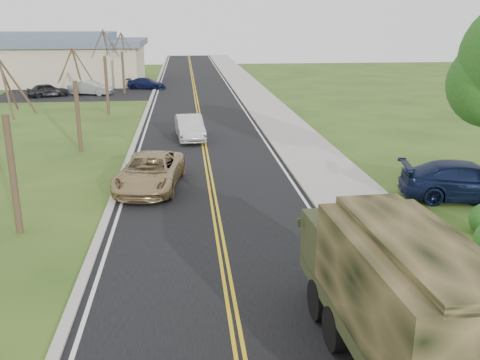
{
  "coord_description": "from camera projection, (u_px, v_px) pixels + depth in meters",
  "views": [
    {
      "loc": [
        -1.07,
        -8.24,
        7.31
      ],
      "look_at": [
        0.79,
        9.67,
        1.8
      ],
      "focal_mm": 40.0,
      "sensor_mm": 36.0,
      "label": 1
    }
  ],
  "objects": [
    {
      "name": "road",
      "position": [
        197.0,
        101.0,
        48.13
      ],
      "size": [
        8.0,
        120.0,
        0.01
      ],
      "primitive_type": "cube",
      "color": "black",
      "rests_on": "ground"
    },
    {
      "name": "curb_right",
      "position": [
        242.0,
        100.0,
        48.52
      ],
      "size": [
        0.3,
        120.0,
        0.12
      ],
      "primitive_type": "cube",
      "color": "#9E998E",
      "rests_on": "ground"
    },
    {
      "name": "sidewalk_right",
      "position": [
        261.0,
        100.0,
        48.7
      ],
      "size": [
        3.2,
        120.0,
        0.1
      ],
      "primitive_type": "cube",
      "color": "#9E998E",
      "rests_on": "ground"
    },
    {
      "name": "curb_left",
      "position": [
        150.0,
        102.0,
        47.71
      ],
      "size": [
        0.3,
        120.0,
        0.1
      ],
      "primitive_type": "cube",
      "color": "#9E998E",
      "rests_on": "ground"
    },
    {
      "name": "bare_tree_a",
      "position": [
        11.0,
        161.0,
        18.14
      ],
      "size": [
        1.93,
        2.26,
        6.08
      ],
      "color": "#38281C",
      "rests_on": "ground"
    },
    {
      "name": "bare_tree_b",
      "position": [
        77.0,
        108.0,
        29.59
      ],
      "size": [
        1.83,
        2.14,
        5.73
      ],
      "color": "#38281C",
      "rests_on": "ground"
    },
    {
      "name": "bare_tree_c",
      "position": [
        106.0,
        79.0,
        40.92
      ],
      "size": [
        2.04,
        2.39,
        6.42
      ],
      "color": "#38281C",
      "rests_on": "ground"
    },
    {
      "name": "bare_tree_d",
      "position": [
        123.0,
        67.0,
        52.4
      ],
      "size": [
        1.88,
        2.2,
        5.91
      ],
      "color": "#38281C",
      "rests_on": "ground"
    },
    {
      "name": "commercial_building",
      "position": [
        52.0,
        59.0,
        60.96
      ],
      "size": [
        25.5,
        21.5,
        5.65
      ],
      "color": "tan",
      "rests_on": "ground"
    },
    {
      "name": "military_truck",
      "position": [
        396.0,
        288.0,
        11.15
      ],
      "size": [
        2.59,
        6.74,
        3.31
      ],
      "rotation": [
        0.0,
        0.0,
        0.04
      ],
      "color": "black",
      "rests_on": "ground"
    },
    {
      "name": "suv_champagne",
      "position": [
        150.0,
        172.0,
        23.59
      ],
      "size": [
        3.23,
        5.73,
        1.51
      ],
      "primitive_type": "imported",
      "rotation": [
        0.0,
        0.0,
        -0.14
      ],
      "color": "#A1885A",
      "rests_on": "ground"
    },
    {
      "name": "sedan_silver",
      "position": [
        190.0,
        128.0,
        33.12
      ],
      "size": [
        1.94,
        4.57,
        1.47
      ],
      "primitive_type": "imported",
      "rotation": [
        0.0,
        0.0,
        0.09
      ],
      "color": "silver",
      "rests_on": "ground"
    },
    {
      "name": "pickup_navy",
      "position": [
        467.0,
        181.0,
        22.09
      ],
      "size": [
        5.79,
        3.25,
        1.58
      ],
      "primitive_type": "imported",
      "rotation": [
        0.0,
        0.0,
        1.37
      ],
      "color": "#0E1633",
      "rests_on": "ground"
    },
    {
      "name": "lot_car_dark",
      "position": [
        48.0,
        90.0,
        50.69
      ],
      "size": [
        4.08,
        2.84,
        1.29
      ],
      "primitive_type": "imported",
      "rotation": [
        0.0,
        0.0,
        1.96
      ],
      "color": "black",
      "rests_on": "ground"
    },
    {
      "name": "lot_car_silver",
      "position": [
        90.0,
        88.0,
        51.93
      ],
      "size": [
        4.44,
        2.55,
        1.38
      ],
      "primitive_type": "imported",
      "rotation": [
        0.0,
        0.0,
        1.3
      ],
      "color": "#B2B1B7",
      "rests_on": "ground"
    },
    {
      "name": "lot_car_navy",
      "position": [
        147.0,
        83.0,
        56.32
      ],
      "size": [
        4.3,
        2.59,
        1.16
      ],
      "primitive_type": "imported",
      "rotation": [
        0.0,
        0.0,
        1.32
      ],
      "color": "#0F1538",
      "rests_on": "ground"
    }
  ]
}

